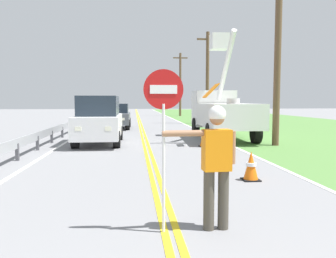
{
  "coord_description": "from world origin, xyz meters",
  "views": [
    {
      "loc": [
        -0.52,
        -0.48,
        1.89
      ],
      "look_at": [
        0.32,
        7.81,
        1.2
      ],
      "focal_mm": 36.35,
      "sensor_mm": 36.0,
      "label": 1
    }
  ],
  "objects": [
    {
      "name": "grass_verge_right",
      "position": [
        11.6,
        20.0,
        0.0
      ],
      "size": [
        16.0,
        110.0,
        0.01
      ],
      "primitive_type": "cube",
      "color": "#517F3D",
      "rests_on": "ground"
    },
    {
      "name": "centerline_yellow_left",
      "position": [
        -0.09,
        20.0,
        0.01
      ],
      "size": [
        0.11,
        110.0,
        0.01
      ],
      "primitive_type": "cube",
      "color": "yellow",
      "rests_on": "ground"
    },
    {
      "name": "centerline_yellow_right",
      "position": [
        0.09,
        20.0,
        0.01
      ],
      "size": [
        0.11,
        110.0,
        0.01
      ],
      "primitive_type": "cube",
      "color": "yellow",
      "rests_on": "ground"
    },
    {
      "name": "edge_line_right",
      "position": [
        3.6,
        20.0,
        0.01
      ],
      "size": [
        0.12,
        110.0,
        0.01
      ],
      "primitive_type": "cube",
      "color": "silver",
      "rests_on": "ground"
    },
    {
      "name": "edge_line_left",
      "position": [
        -3.6,
        20.0,
        0.01
      ],
      "size": [
        0.12,
        110.0,
        0.01
      ],
      "primitive_type": "cube",
      "color": "silver",
      "rests_on": "ground"
    },
    {
      "name": "flagger_worker",
      "position": [
        0.66,
        4.31,
        1.05
      ],
      "size": [
        1.09,
        0.26,
        1.83
      ],
      "color": "#474238",
      "rests_on": "ground"
    },
    {
      "name": "stop_sign_paddle",
      "position": [
        -0.1,
        4.26,
        1.71
      ],
      "size": [
        0.56,
        0.04,
        2.33
      ],
      "color": "silver",
      "rests_on": "ground"
    },
    {
      "name": "utility_bucket_truck",
      "position": [
        3.95,
        16.69,
        1.41
      ],
      "size": [
        2.85,
        6.87,
        5.37
      ],
      "color": "silver",
      "rests_on": "ground"
    },
    {
      "name": "oncoming_suv_nearest",
      "position": [
        -2.03,
        14.68,
        1.06
      ],
      "size": [
        1.92,
        4.61,
        2.1
      ],
      "color": "silver",
      "rests_on": "ground"
    },
    {
      "name": "oncoming_sedan_second",
      "position": [
        -1.72,
        23.05,
        0.83
      ],
      "size": [
        1.97,
        4.13,
        1.7
      ],
      "color": "#4C5156",
      "rests_on": "ground"
    },
    {
      "name": "utility_pole_near",
      "position": [
        5.47,
        13.34,
        4.56
      ],
      "size": [
        1.8,
        0.28,
        8.76
      ],
      "color": "brown",
      "rests_on": "ground"
    },
    {
      "name": "utility_pole_mid",
      "position": [
        5.58,
        27.37,
        3.94
      ],
      "size": [
        1.8,
        0.28,
        7.52
      ],
      "color": "brown",
      "rests_on": "ground"
    },
    {
      "name": "utility_pole_far",
      "position": [
        5.32,
        41.92,
        4.09
      ],
      "size": [
        1.8,
        0.28,
        7.82
      ],
      "color": "brown",
      "rests_on": "ground"
    },
    {
      "name": "traffic_cone_lead",
      "position": [
        2.25,
        7.27,
        0.34
      ],
      "size": [
        0.4,
        0.4,
        0.7
      ],
      "color": "orange",
      "rests_on": "ground"
    },
    {
      "name": "traffic_cone_mid",
      "position": [
        2.51,
        10.57,
        0.34
      ],
      "size": [
        0.4,
        0.4,
        0.7
      ],
      "color": "orange",
      "rests_on": "ground"
    },
    {
      "name": "traffic_cone_tail",
      "position": [
        2.37,
        13.26,
        0.34
      ],
      "size": [
        0.4,
        0.4,
        0.7
      ],
      "color": "orange",
      "rests_on": "ground"
    },
    {
      "name": "guardrail_left_shoulder",
      "position": [
        -4.2,
        16.31,
        0.52
      ],
      "size": [
        0.1,
        32.0,
        0.71
      ],
      "color": "#9EA0A3",
      "rests_on": "ground"
    }
  ]
}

